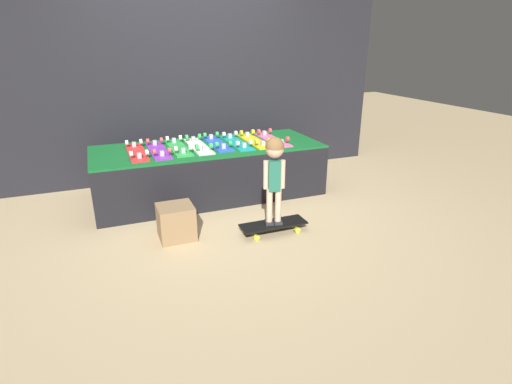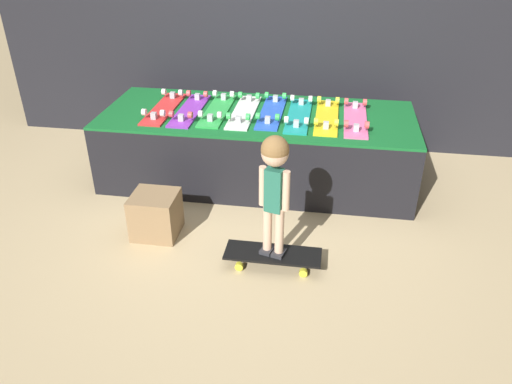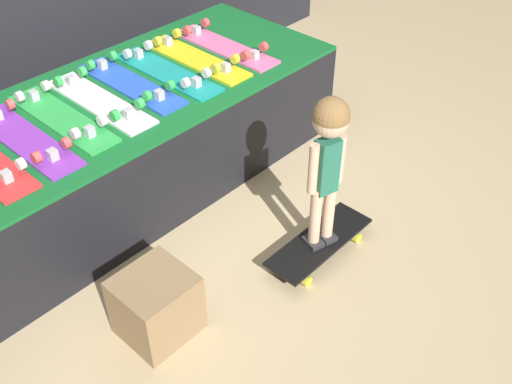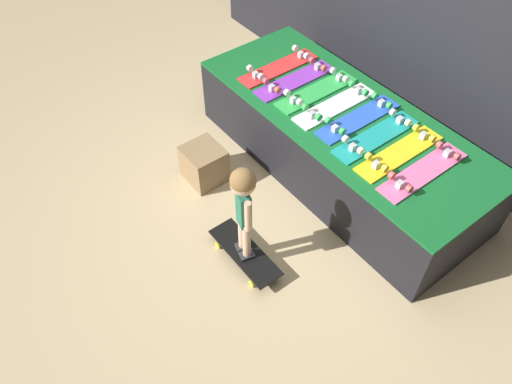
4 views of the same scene
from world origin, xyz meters
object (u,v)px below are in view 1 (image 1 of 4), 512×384
object	(u,v)px
child	(274,164)
storage_box	(176,222)
skateboard_blue_on_rack	(217,143)
skateboard_pink_on_rack	(272,139)
skateboard_purple_on_rack	(158,150)
skateboard_green_on_rack	(178,147)
skateboard_yellow_on_rack	(255,140)
skateboard_teal_on_rack	(237,142)
skateboard_on_floor	(273,225)
skateboard_red_on_rack	(137,152)
skateboard_white_on_rack	(198,145)

from	to	relation	value
child	storage_box	size ratio (longest dim) A/B	2.61
skateboard_blue_on_rack	storage_box	bearing A→B (deg)	-125.16
skateboard_pink_on_rack	child	size ratio (longest dim) A/B	0.91
skateboard_purple_on_rack	skateboard_green_on_rack	xyz separation A→B (m)	(0.22, 0.03, 0.00)
skateboard_yellow_on_rack	skateboard_pink_on_rack	size ratio (longest dim) A/B	1.00
skateboard_teal_on_rack	skateboard_on_floor	distance (m)	1.26
skateboard_on_floor	skateboard_blue_on_rack	bearing A→B (deg)	98.09
skateboard_red_on_rack	skateboard_pink_on_rack	xyz separation A→B (m)	(1.53, 0.00, 0.00)
skateboard_on_floor	child	bearing A→B (deg)	0.00
skateboard_white_on_rack	storage_box	distance (m)	1.13
skateboard_green_on_rack	skateboard_yellow_on_rack	distance (m)	0.88
skateboard_white_on_rack	skateboard_pink_on_rack	bearing A→B (deg)	-1.37
skateboard_blue_on_rack	child	world-z (taller)	child
skateboard_green_on_rack	skateboard_pink_on_rack	xyz separation A→B (m)	(1.09, -0.03, 0.00)
skateboard_purple_on_rack	skateboard_green_on_rack	world-z (taller)	same
skateboard_red_on_rack	storage_box	xyz separation A→B (m)	(0.20, -0.91, -0.44)
child	skateboard_green_on_rack	bearing A→B (deg)	132.39
skateboard_teal_on_rack	skateboard_red_on_rack	bearing A→B (deg)	-179.37
skateboard_green_on_rack	storage_box	size ratio (longest dim) A/B	2.38
skateboard_purple_on_rack	skateboard_on_floor	xyz separation A→B (m)	(0.83, -1.13, -0.52)
skateboard_purple_on_rack	skateboard_teal_on_rack	world-z (taller)	same
skateboard_on_floor	skateboard_purple_on_rack	bearing A→B (deg)	126.13
skateboard_teal_on_rack	skateboard_yellow_on_rack	xyz separation A→B (m)	(0.22, 0.00, 0.00)
skateboard_green_on_rack	storage_box	bearing A→B (deg)	-104.39
skateboard_yellow_on_rack	skateboard_green_on_rack	bearing A→B (deg)	179.05
skateboard_teal_on_rack	child	size ratio (longest dim) A/B	0.91
skateboard_green_on_rack	child	bearing A→B (deg)	-62.50
skateboard_red_on_rack	skateboard_purple_on_rack	distance (m)	0.22
skateboard_pink_on_rack	child	bearing A→B (deg)	-113.19
skateboard_teal_on_rack	child	bearing A→B (deg)	-92.49
skateboard_blue_on_rack	skateboard_pink_on_rack	bearing A→B (deg)	-4.36
skateboard_on_floor	child	distance (m)	0.58
skateboard_purple_on_rack	skateboard_on_floor	size ratio (longest dim) A/B	1.19
skateboard_purple_on_rack	skateboard_white_on_rack	distance (m)	0.44
skateboard_white_on_rack	storage_box	world-z (taller)	skateboard_white_on_rack
skateboard_red_on_rack	skateboard_blue_on_rack	bearing A→B (deg)	3.43
skateboard_purple_on_rack	skateboard_green_on_rack	size ratio (longest dim) A/B	1.00
skateboard_on_floor	storage_box	size ratio (longest dim) A/B	1.99
skateboard_green_on_rack	skateboard_yellow_on_rack	world-z (taller)	same
skateboard_on_floor	storage_box	world-z (taller)	storage_box
skateboard_red_on_rack	skateboard_green_on_rack	world-z (taller)	same
skateboard_purple_on_rack	skateboard_blue_on_rack	distance (m)	0.66
skateboard_green_on_rack	skateboard_blue_on_rack	size ratio (longest dim) A/B	1.00
skateboard_blue_on_rack	child	size ratio (longest dim) A/B	0.91
skateboard_white_on_rack	skateboard_purple_on_rack	bearing A→B (deg)	-176.24
skateboard_teal_on_rack	skateboard_yellow_on_rack	distance (m)	0.22
skateboard_yellow_on_rack	skateboard_blue_on_rack	bearing A→B (deg)	175.06
skateboard_pink_on_rack	skateboard_white_on_rack	bearing A→B (deg)	178.63
skateboard_blue_on_rack	storage_box	world-z (taller)	skateboard_blue_on_rack
skateboard_purple_on_rack	skateboard_on_floor	distance (m)	1.49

